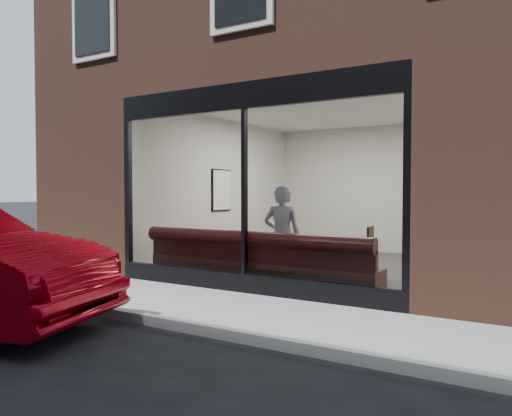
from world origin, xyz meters
The scene contains 20 objects.
ground centered at (0.00, 0.00, 0.00)m, with size 120.00×120.00×0.00m, color black.
sidewalk_near centered at (0.00, 1.00, 0.01)m, with size 40.00×2.00×0.01m, color gray.
kerb_near centered at (0.00, -0.05, 0.06)m, with size 40.00×0.10×0.12m, color gray.
host_building_pier_left centered at (-3.75, 8.00, 1.60)m, with size 2.50×12.00×3.20m, color brown.
host_building_backfill centered at (0.00, 11.00, 1.60)m, with size 5.00×6.00×3.20m, color brown.
cafe_floor centered at (0.00, 5.00, 0.02)m, with size 6.00×6.00×0.00m, color #2D2D30.
cafe_ceiling centered at (0.00, 5.00, 3.19)m, with size 6.00×6.00×0.00m, color white.
cafe_wall_back centered at (0.00, 7.99, 1.60)m, with size 5.00×5.00×0.00m, color silver.
cafe_wall_left centered at (-2.49, 5.00, 1.60)m, with size 6.00×6.00×0.00m, color silver.
cafe_wall_right centered at (2.49, 5.00, 1.60)m, with size 6.00×6.00×0.00m, color silver.
storefront_kick centered at (0.00, 2.05, 0.15)m, with size 5.00×0.10×0.30m, color black.
storefront_header centered at (0.00, 2.05, 3.00)m, with size 5.00×0.10×0.40m, color black.
storefront_mullion centered at (0.00, 2.05, 1.55)m, with size 0.06×0.10×2.50m, color black.
storefront_glass centered at (0.00, 2.02, 1.55)m, with size 4.80×4.80×0.00m, color white.
banquette centered at (0.00, 2.45, 0.23)m, with size 4.00×0.55×0.45m, color #381614.
person centered at (0.29, 2.71, 0.83)m, with size 0.60×0.40×1.65m, color #AEC6E1.
cafe_table_left centered at (-1.37, 3.74, 0.74)m, with size 0.70×0.70×0.04m, color #332213.
cafe_table_right centered at (1.16, 3.78, 0.74)m, with size 0.63×0.63×0.04m, color #332213.
cafe_chair_right centered at (1.12, 4.00, 0.24)m, with size 0.46×0.46×0.04m, color #332213.
wall_poster centered at (-2.45, 4.92, 1.58)m, with size 0.02×0.66×0.88m, color white.
Camera 1 is at (4.10, -4.32, 1.57)m, focal length 35.00 mm.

